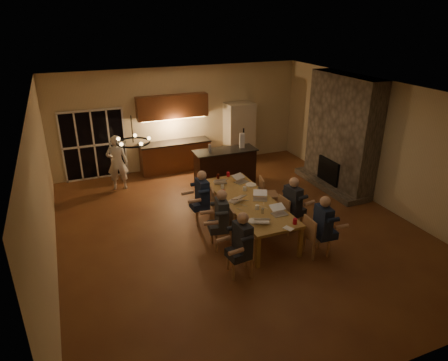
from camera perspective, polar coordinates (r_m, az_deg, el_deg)
floor at (r=9.52m, az=2.00°, el=-6.84°), size 9.00×9.00×0.00m
back_wall at (r=12.89m, az=-6.30°, el=8.85°), size 8.00×0.04×3.20m
left_wall at (r=8.15m, az=-24.56°, el=-1.89°), size 0.04×9.00×3.20m
right_wall at (r=11.04m, az=21.58°, el=4.90°), size 0.04×9.00×3.20m
ceiling at (r=8.39m, az=2.31°, el=12.58°), size 8.00×9.00×0.04m
french_doors at (r=12.54m, az=-18.05°, el=4.82°), size 1.86×0.08×2.10m
fireplace at (r=11.69m, az=16.47°, el=6.54°), size 0.58×2.50×3.20m
kitchenette at (r=12.62m, az=-7.11°, el=6.62°), size 2.24×0.68×2.40m
refrigerator at (r=13.35m, az=2.17°, el=6.81°), size 0.90×0.68×2.00m
dining_table at (r=9.35m, az=3.47°, el=-4.85°), size 1.10×3.06×0.75m
bar_island at (r=11.60m, az=0.15°, el=1.86°), size 1.83×0.72×1.08m
chair_left_near at (r=7.79m, az=2.27°, el=-10.51°), size 0.49×0.49×0.89m
chair_left_mid at (r=8.62m, az=-0.28°, el=-6.86°), size 0.48×0.48×0.89m
chair_left_far at (r=9.55m, az=-2.85°, el=-3.72°), size 0.53×0.53×0.89m
chair_right_near at (r=8.57m, az=13.14°, el=-7.73°), size 0.45×0.45×0.89m
chair_right_mid at (r=9.35m, az=9.48°, el=-4.66°), size 0.47×0.47×0.89m
chair_right_far at (r=10.23m, az=6.44°, el=-1.92°), size 0.54×0.54×0.89m
person_left_near at (r=7.60m, az=2.62°, el=-9.24°), size 0.67×0.67×1.38m
person_right_near at (r=8.42m, az=13.89°, el=-6.48°), size 0.64×0.64×1.38m
person_left_mid at (r=8.44m, az=-0.31°, el=-5.65°), size 0.69×0.69×1.38m
person_right_mid at (r=9.16m, az=9.74°, el=-3.58°), size 0.71×0.71×1.38m
person_left_far at (r=9.40m, az=-3.11°, el=-2.53°), size 0.62×0.62×1.38m
standing_person at (r=11.65m, az=-15.01°, el=2.49°), size 0.64×0.47×1.60m
chandelier at (r=6.78m, az=-12.84°, el=5.34°), size 0.56×0.56×0.03m
laptop_a at (r=8.23m, az=5.38°, el=-5.20°), size 0.40×0.38×0.23m
laptop_b at (r=8.56m, az=7.98°, el=-4.15°), size 0.32×0.28×0.23m
laptop_c at (r=9.07m, az=1.62°, el=-2.28°), size 0.41×0.39×0.23m
laptop_d at (r=9.17m, az=5.20°, el=-2.09°), size 0.41×0.39×0.23m
laptop_e at (r=10.03m, az=-0.57°, el=0.30°), size 0.36×0.33×0.23m
laptop_f at (r=10.06m, az=2.49°, el=0.36°), size 0.40×0.37×0.23m
mug_front at (r=8.75m, az=4.74°, el=-3.83°), size 0.09×0.09×0.10m
mug_mid at (r=9.62m, az=2.97°, el=-1.17°), size 0.09×0.09×0.10m
mug_back at (r=9.71m, az=-0.24°, el=-0.89°), size 0.08×0.08×0.10m
redcup_near at (r=8.27m, az=10.10°, el=-5.77°), size 0.09×0.09×0.12m
redcup_mid at (r=9.38m, az=-0.10°, el=-1.74°), size 0.08×0.08×0.12m
redcup_far at (r=10.42m, az=0.60°, el=0.89°), size 0.09×0.09×0.12m
can_silver at (r=8.58m, az=5.54°, el=-4.35°), size 0.06×0.06×0.12m
can_cola at (r=10.29m, az=-0.85°, el=0.61°), size 0.07×0.07×0.12m
can_right at (r=9.55m, az=5.00°, el=-1.36°), size 0.07×0.07×0.12m
plate_near at (r=8.89m, az=7.54°, el=-3.79°), size 0.25×0.25×0.02m
plate_left at (r=8.28m, az=4.24°, el=-5.79°), size 0.24×0.24×0.02m
plate_far at (r=9.95m, az=3.86°, el=-0.60°), size 0.27×0.27×0.02m
notepad at (r=8.11m, az=9.19°, el=-6.77°), size 0.21×0.24×0.01m
bar_bottle at (r=11.20m, az=-2.03°, el=4.63°), size 0.08×0.08×0.24m
bar_blender at (r=11.58m, az=2.58°, el=5.72°), size 0.17×0.17×0.42m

